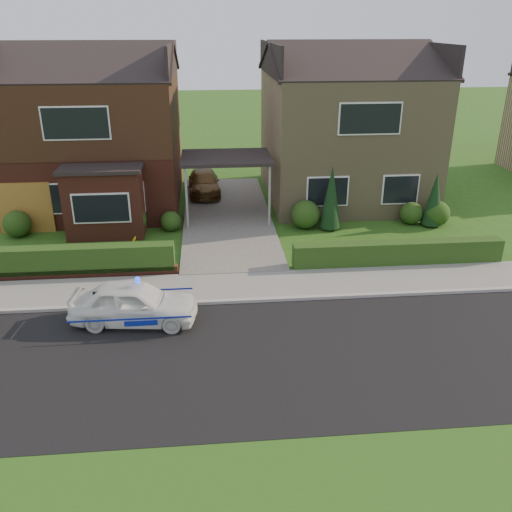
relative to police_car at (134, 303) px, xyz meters
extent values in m
plane|color=#225416|center=(3.05, -2.17, -0.61)|extent=(120.00, 120.00, 0.00)
cube|color=black|center=(3.05, -2.17, -0.61)|extent=(60.00, 6.00, 0.02)
cube|color=#9E9993|center=(3.05, 0.88, -0.55)|extent=(60.00, 0.16, 0.12)
cube|color=slate|center=(3.05, 1.93, -0.56)|extent=(60.00, 2.00, 0.10)
cube|color=#666059|center=(3.05, 8.83, -0.55)|extent=(3.80, 12.00, 0.12)
cube|color=maroon|center=(-2.75, 11.83, 2.29)|extent=(7.20, 8.00, 5.80)
cube|color=white|center=(-4.33, 7.81, 0.79)|extent=(1.80, 0.08, 1.30)
cube|color=white|center=(-1.16, 7.81, 0.79)|extent=(1.60, 0.08, 1.30)
cube|color=white|center=(-2.75, 7.81, 3.79)|extent=(2.60, 0.08, 1.30)
cube|color=black|center=(-2.75, 11.83, 3.74)|extent=(7.26, 8.06, 2.90)
cube|color=maroon|center=(-1.88, 7.13, 0.74)|extent=(3.00, 1.40, 2.70)
cube|color=black|center=(-1.88, 7.13, 2.16)|extent=(3.20, 1.60, 0.14)
cube|color=#96835B|center=(8.85, 11.83, 2.29)|extent=(7.20, 8.00, 5.80)
cube|color=white|center=(7.27, 7.81, 0.79)|extent=(1.80, 0.08, 1.30)
cube|color=white|center=(10.44, 7.81, 0.79)|extent=(1.60, 0.08, 1.30)
cube|color=white|center=(8.85, 7.81, 3.79)|extent=(2.60, 0.08, 1.30)
cube|color=black|center=(3.05, 8.83, 2.09)|extent=(3.80, 3.00, 0.14)
cylinder|color=gray|center=(1.35, 7.43, 0.74)|extent=(0.10, 0.10, 2.70)
cylinder|color=gray|center=(4.75, 7.43, 0.74)|extent=(0.10, 0.10, 2.70)
cube|color=brown|center=(-5.20, 7.79, 0.44)|extent=(2.20, 0.10, 2.10)
cube|color=maroon|center=(-2.75, 3.13, -0.43)|extent=(7.70, 0.25, 0.36)
cube|color=#173210|center=(-2.75, 3.28, -0.61)|extent=(7.50, 0.55, 0.90)
cube|color=#173210|center=(8.85, 3.18, -0.61)|extent=(7.50, 0.55, 0.80)
sphere|color=#173210|center=(-5.45, 7.33, -0.07)|extent=(1.08, 1.08, 1.08)
sphere|color=#173210|center=(-0.95, 7.13, 0.05)|extent=(1.32, 1.32, 1.32)
sphere|color=#173210|center=(0.65, 7.43, -0.19)|extent=(0.84, 0.84, 0.84)
sphere|color=#173210|center=(6.25, 7.23, -0.01)|extent=(1.20, 1.20, 1.20)
sphere|color=#173210|center=(10.85, 7.33, -0.13)|extent=(0.96, 0.96, 0.96)
sphere|color=#173210|center=(11.85, 7.03, -0.07)|extent=(1.08, 1.08, 1.08)
cone|color=black|center=(7.25, 7.03, 0.69)|extent=(0.90, 0.90, 2.60)
cone|color=black|center=(11.65, 7.03, 0.49)|extent=(0.90, 0.90, 2.20)
imported|color=white|center=(0.00, 0.00, 0.00)|extent=(1.85, 3.74, 1.23)
sphere|color=#193FF2|center=(0.18, 0.00, 0.69)|extent=(0.17, 0.17, 0.17)
cube|color=navy|center=(0.00, -0.73, -0.05)|extent=(3.31, 0.02, 0.05)
cube|color=navy|center=(0.00, 0.73, -0.05)|extent=(3.31, 0.01, 0.05)
ellipsoid|color=black|center=(-1.01, -0.10, 0.26)|extent=(0.22, 0.17, 0.21)
sphere|color=white|center=(-0.99, -0.16, 0.25)|extent=(0.11, 0.11, 0.11)
sphere|color=black|center=(-0.99, -0.12, 0.40)|extent=(0.13, 0.13, 0.13)
cone|color=black|center=(-1.03, -0.11, 0.46)|extent=(0.04, 0.04, 0.05)
cone|color=black|center=(-0.94, -0.11, 0.46)|extent=(0.04, 0.04, 0.05)
imported|color=brown|center=(2.05, 12.33, 0.04)|extent=(1.64, 3.73, 1.06)
imported|color=gray|center=(-0.65, 5.10, -0.28)|extent=(0.48, 0.46, 0.68)
imported|color=gray|center=(-2.67, 3.83, -0.22)|extent=(0.59, 0.59, 0.80)
camera|label=1|loc=(2.22, -13.89, 7.38)|focal=38.00mm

